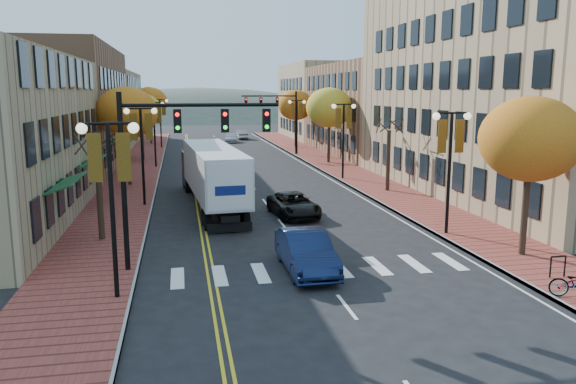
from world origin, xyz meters
TOP-DOWN VIEW (x-y plane):
  - ground at (0.00, 0.00)m, footprint 200.00×200.00m
  - sidewalk_left at (-9.00, 32.50)m, footprint 4.00×85.00m
  - sidewalk_right at (9.00, 32.50)m, footprint 4.00×85.00m
  - building_left_mid at (-17.00, 36.00)m, footprint 12.00×24.00m
  - building_left_far at (-17.00, 61.00)m, footprint 12.00×26.00m
  - building_right_near at (18.50, 16.00)m, footprint 15.00×28.00m
  - building_right_mid at (18.50, 42.00)m, footprint 15.00×24.00m
  - building_right_far at (18.50, 64.00)m, footprint 15.00×20.00m
  - tree_left_a at (-9.00, 8.00)m, footprint 0.28×0.28m
  - tree_left_b at (-9.00, 24.00)m, footprint 4.48×4.48m
  - tree_left_c at (-9.00, 40.00)m, footprint 4.16×4.16m
  - tree_left_d at (-9.00, 58.00)m, footprint 4.61×4.61m
  - tree_right_a at (9.00, 2.00)m, footprint 4.16×4.16m
  - tree_right_b at (9.00, 18.00)m, footprint 0.28×0.28m
  - tree_right_c at (9.00, 34.00)m, footprint 4.48×4.48m
  - tree_right_d at (9.00, 50.00)m, footprint 4.35×4.35m
  - lamp_left_a at (-7.50, 0.00)m, footprint 1.96×0.36m
  - lamp_left_b at (-7.50, 16.00)m, footprint 1.96×0.36m
  - lamp_left_c at (-7.50, 34.00)m, footprint 1.96×0.36m
  - lamp_left_d at (-7.50, 52.00)m, footprint 1.96×0.36m
  - lamp_right_a at (7.50, 6.00)m, footprint 1.96×0.36m
  - lamp_right_b at (7.50, 24.00)m, footprint 1.96×0.36m
  - lamp_right_c at (7.50, 42.00)m, footprint 1.96×0.36m
  - traffic_mast_near at (-5.48, 3.00)m, footprint 6.10×0.35m
  - traffic_mast_far at (5.48, 42.00)m, footprint 6.10×0.34m
  - semi_truck at (-3.44, 15.38)m, footprint 3.48×15.18m
  - navy_sedan at (-0.50, 1.91)m, footprint 1.75×4.88m
  - black_suv at (0.99, 11.73)m, footprint 2.61×4.96m
  - car_far_white at (-2.88, 47.13)m, footprint 1.85×4.06m
  - car_far_silver at (1.73, 59.23)m, footprint 1.92×4.20m
  - car_far_oncoming at (3.79, 64.20)m, footprint 1.55×4.11m

SIDE VIEW (x-z plane):
  - ground at x=0.00m, z-range 0.00..0.00m
  - sidewalk_left at x=-9.00m, z-range 0.00..0.15m
  - sidewalk_right at x=9.00m, z-range 0.00..0.15m
  - car_far_silver at x=1.73m, z-range 0.00..1.19m
  - black_suv at x=0.99m, z-range 0.00..1.33m
  - car_far_oncoming at x=3.79m, z-range 0.00..1.34m
  - car_far_white at x=-2.88m, z-range 0.00..1.35m
  - navy_sedan at x=-0.50m, z-range 0.00..1.60m
  - semi_truck at x=-3.44m, z-range 0.32..4.08m
  - tree_left_a at x=-9.00m, z-range 0.15..4.35m
  - tree_right_b at x=9.00m, z-range 0.15..4.35m
  - lamp_left_a at x=-7.50m, z-range 1.27..7.32m
  - lamp_left_b at x=-7.50m, z-range 1.27..7.32m
  - lamp_left_c at x=-7.50m, z-range 1.27..7.32m
  - lamp_left_d at x=-7.50m, z-range 1.27..7.32m
  - lamp_right_a at x=7.50m, z-range 1.27..7.32m
  - lamp_right_b at x=7.50m, z-range 1.27..7.32m
  - lamp_right_c at x=7.50m, z-range 1.27..7.32m
  - building_left_far at x=-17.00m, z-range 0.00..9.50m
  - traffic_mast_near at x=-5.48m, z-range 1.42..8.42m
  - traffic_mast_far at x=5.48m, z-range 1.42..8.42m
  - building_right_mid at x=18.50m, z-range 0.00..10.00m
  - tree_left_c at x=-9.00m, z-range 1.71..8.40m
  - tree_right_a at x=9.00m, z-range 1.71..8.40m
  - tree_right_d at x=9.00m, z-range 1.79..8.79m
  - tree_left_b at x=-9.00m, z-range 1.84..9.05m
  - tree_right_c at x=9.00m, z-range 1.84..9.05m
  - building_left_mid at x=-17.00m, z-range 0.00..11.00m
  - building_right_far at x=18.50m, z-range 0.00..11.00m
  - tree_left_d at x=-9.00m, z-range 1.89..9.31m
  - building_right_near at x=18.50m, z-range 0.00..15.00m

